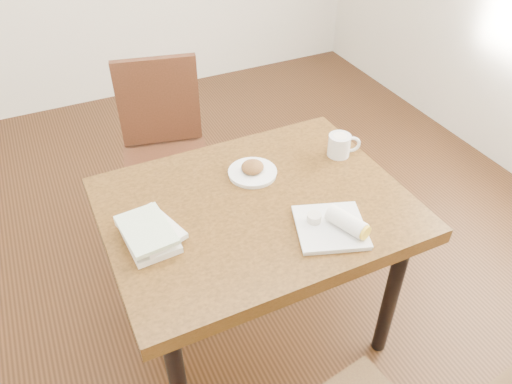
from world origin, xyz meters
name	(u,v)px	position (x,y,z in m)	size (l,w,h in m)	color
ground	(256,328)	(0.00, 0.00, -0.01)	(4.00, 5.00, 0.01)	#472814
table	(256,220)	(0.00, 0.00, 0.66)	(1.10, 0.85, 0.75)	brown
chair_far	(165,144)	(-0.11, 0.83, 0.55)	(0.50, 0.50, 0.95)	#4E2516
plate_scone	(253,171)	(0.06, 0.16, 0.77)	(0.19, 0.19, 0.06)	white
coffee_mug	(340,145)	(0.44, 0.13, 0.80)	(0.13, 0.09, 0.09)	white
plate_burrito	(335,225)	(0.18, -0.25, 0.77)	(0.30, 0.30, 0.08)	white
book_stack	(149,233)	(-0.40, -0.02, 0.78)	(0.21, 0.26, 0.06)	white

